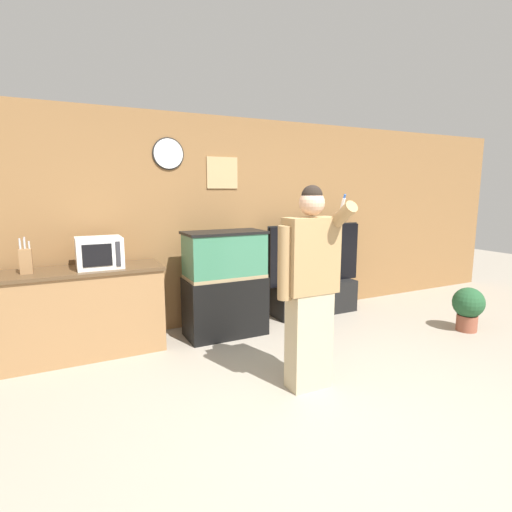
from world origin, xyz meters
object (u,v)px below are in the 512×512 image
Objects in this scene: knife_block at (26,261)px; aquarium_on_stand at (225,284)px; person_standing at (310,286)px; tv_on_stand at (314,288)px; microwave at (99,253)px; counter_island at (84,312)px; potted_plant at (468,306)px.

knife_block reaches higher than aquarium_on_stand.
person_standing is (0.16, -1.51, 0.29)m from aquarium_on_stand.
person_standing is at bearing -126.18° from tv_on_stand.
tv_on_stand is 0.83× the size of person_standing.
knife_block is (-0.66, 0.01, -0.03)m from microwave.
person_standing is (-1.27, -1.73, 0.54)m from tv_on_stand.
aquarium_on_stand is at bearing -3.33° from knife_block.
microwave is at bearing 175.67° from aquarium_on_stand.
person_standing is (2.16, -1.63, -0.13)m from knife_block.
tv_on_stand reaches higher than counter_island.
potted_plant is at bearing -17.89° from microwave.
potted_plant is (2.70, -1.20, -0.31)m from aquarium_on_stand.
aquarium_on_stand is at bearing 155.97° from potted_plant.
person_standing reaches higher than aquarium_on_stand.
knife_block reaches higher than potted_plant.
potted_plant is (2.54, 0.31, -0.60)m from person_standing.
microwave is 1.42m from aquarium_on_stand.
aquarium_on_stand reaches higher than potted_plant.
microwave is 0.66m from knife_block.
microwave is 0.31× the size of tv_on_stand.
aquarium_on_stand reaches higher than microwave.
microwave is 4.31m from potted_plant.
knife_block is at bearing 178.71° from microwave.
tv_on_stand is at bearing 131.69° from potted_plant.
tv_on_stand is (2.77, 0.12, -0.71)m from microwave.
tv_on_stand is at bearing 2.12° from counter_island.
counter_island is at bearing 175.70° from aquarium_on_stand.
microwave reaches higher than potted_plant.
person_standing is 3.24× the size of potted_plant.
person_standing is at bearing -173.09° from potted_plant.
tv_on_stand is (1.43, 0.22, -0.25)m from aquarium_on_stand.
knife_block is at bearing 179.78° from counter_island.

